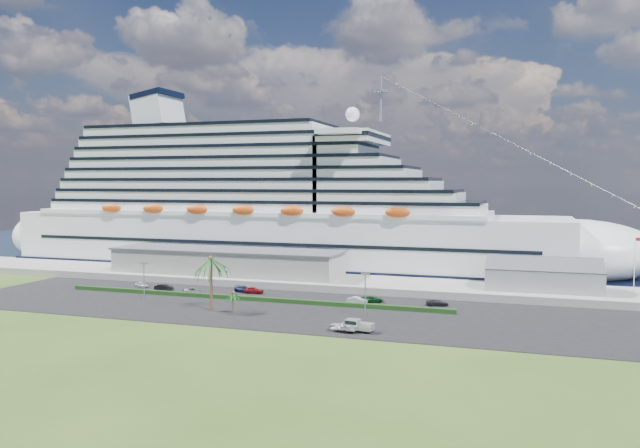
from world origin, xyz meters
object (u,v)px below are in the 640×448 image
(parked_car_3, at_px, (244,289))
(pickup_truck, at_px, (356,325))
(boat_trailer, at_px, (344,326))
(cruise_ship, at_px, (274,212))

(parked_car_3, distance_m, pickup_truck, 43.92)
(parked_car_3, bearing_deg, boat_trailer, -114.07)
(parked_car_3, xyz_separation_m, pickup_truck, (34.00, -27.81, 0.40))
(boat_trailer, bearing_deg, pickup_truck, 32.31)
(pickup_truck, xyz_separation_m, boat_trailer, (-1.87, -1.18, -0.07))
(parked_car_3, xyz_separation_m, boat_trailer, (32.13, -28.99, 0.33))
(cruise_ship, height_order, pickup_truck, cruise_ship)
(parked_car_3, bearing_deg, cruise_ship, 30.66)
(cruise_ship, xyz_separation_m, boat_trailer, (41.05, -68.65, -15.52))
(pickup_truck, bearing_deg, boat_trailer, -147.69)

